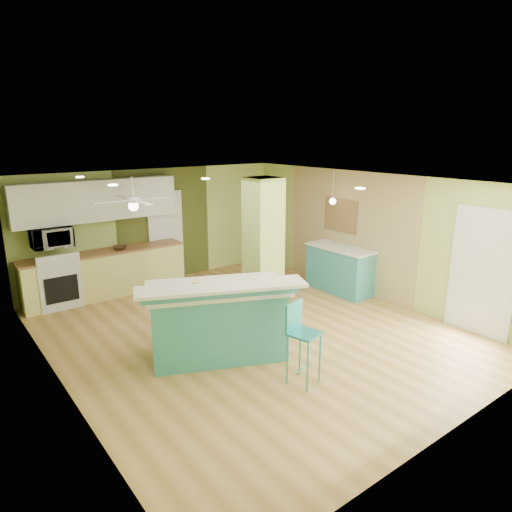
# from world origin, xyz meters

# --- Properties ---
(floor) EXTENTS (6.00, 7.00, 0.01)m
(floor) POSITION_xyz_m (0.00, 0.00, -0.01)
(floor) COLOR olive
(floor) RESTS_ON ground
(ceiling) EXTENTS (6.00, 7.00, 0.01)m
(ceiling) POSITION_xyz_m (0.00, 0.00, 2.50)
(ceiling) COLOR white
(ceiling) RESTS_ON wall_back
(wall_back) EXTENTS (6.00, 0.01, 2.50)m
(wall_back) POSITION_xyz_m (0.00, 3.50, 1.25)
(wall_back) COLOR #AFC067
(wall_back) RESTS_ON floor
(wall_front) EXTENTS (6.00, 0.01, 2.50)m
(wall_front) POSITION_xyz_m (0.00, -3.50, 1.25)
(wall_front) COLOR #AFC067
(wall_front) RESTS_ON floor
(wall_left) EXTENTS (0.01, 7.00, 2.50)m
(wall_left) POSITION_xyz_m (-3.00, 0.00, 1.25)
(wall_left) COLOR #AFC067
(wall_left) RESTS_ON floor
(wall_right) EXTENTS (0.01, 7.00, 2.50)m
(wall_right) POSITION_xyz_m (3.00, 0.00, 1.25)
(wall_right) COLOR #AFC067
(wall_right) RESTS_ON floor
(wood_panel) EXTENTS (0.02, 3.40, 2.50)m
(wood_panel) POSITION_xyz_m (2.99, 0.60, 1.25)
(wood_panel) COLOR #9C8459
(wood_panel) RESTS_ON floor
(olive_accent) EXTENTS (2.20, 0.02, 2.50)m
(olive_accent) POSITION_xyz_m (0.20, 3.49, 1.25)
(olive_accent) COLOR #454C1E
(olive_accent) RESTS_ON floor
(interior_door) EXTENTS (0.82, 0.05, 2.00)m
(interior_door) POSITION_xyz_m (0.20, 3.46, 1.00)
(interior_door) COLOR white
(interior_door) RESTS_ON floor
(french_door) EXTENTS (0.04, 1.08, 2.10)m
(french_door) POSITION_xyz_m (2.97, -2.30, 1.05)
(french_door) COLOR white
(french_door) RESTS_ON floor
(column) EXTENTS (0.55, 0.55, 2.50)m
(column) POSITION_xyz_m (0.65, 0.50, 1.25)
(column) COLOR #A8BD57
(column) RESTS_ON floor
(kitchen_run) EXTENTS (3.25, 0.63, 0.94)m
(kitchen_run) POSITION_xyz_m (-1.30, 3.20, 0.47)
(kitchen_run) COLOR #E1DA76
(kitchen_run) RESTS_ON floor
(stove) EXTENTS (0.76, 0.66, 1.08)m
(stove) POSITION_xyz_m (-2.25, 3.19, 0.46)
(stove) COLOR silver
(stove) RESTS_ON floor
(upper_cabinets) EXTENTS (3.20, 0.34, 0.80)m
(upper_cabinets) POSITION_xyz_m (-1.30, 3.32, 1.95)
(upper_cabinets) COLOR white
(upper_cabinets) RESTS_ON wall_back
(microwave) EXTENTS (0.70, 0.48, 0.39)m
(microwave) POSITION_xyz_m (-2.25, 3.20, 1.35)
(microwave) COLOR silver
(microwave) RESTS_ON wall_back
(ceiling_fan) EXTENTS (1.41, 1.41, 0.61)m
(ceiling_fan) POSITION_xyz_m (-1.10, 2.00, 2.08)
(ceiling_fan) COLOR white
(ceiling_fan) RESTS_ON ceiling
(pendant_lamp) EXTENTS (0.14, 0.14, 0.69)m
(pendant_lamp) POSITION_xyz_m (2.65, 0.75, 1.88)
(pendant_lamp) COLOR silver
(pendant_lamp) RESTS_ON ceiling
(wall_decor) EXTENTS (0.03, 0.90, 0.70)m
(wall_decor) POSITION_xyz_m (2.96, 0.80, 1.55)
(wall_decor) COLOR brown
(wall_decor) RESTS_ON wood_panel
(peninsula) EXTENTS (2.49, 1.99, 1.24)m
(peninsula) POSITION_xyz_m (-0.88, -0.38, 0.57)
(peninsula) COLOR teal
(peninsula) RESTS_ON floor
(bar_stool) EXTENTS (0.45, 0.45, 1.12)m
(bar_stool) POSITION_xyz_m (-0.44, -1.68, 0.75)
(bar_stool) COLOR teal
(bar_stool) RESTS_ON floor
(side_counter) EXTENTS (0.63, 1.49, 0.96)m
(side_counter) POSITION_xyz_m (2.70, 0.51, 0.48)
(side_counter) COLOR teal
(side_counter) RESTS_ON floor
(fruit_bowl) EXTENTS (0.36, 0.36, 0.07)m
(fruit_bowl) POSITION_xyz_m (-1.00, 3.14, 0.97)
(fruit_bowl) COLOR #3A2817
(fruit_bowl) RESTS_ON kitchen_run
(canister) EXTENTS (0.13, 0.13, 0.19)m
(canister) POSITION_xyz_m (-1.26, -0.44, 1.17)
(canister) COLOR gold
(canister) RESTS_ON peninsula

